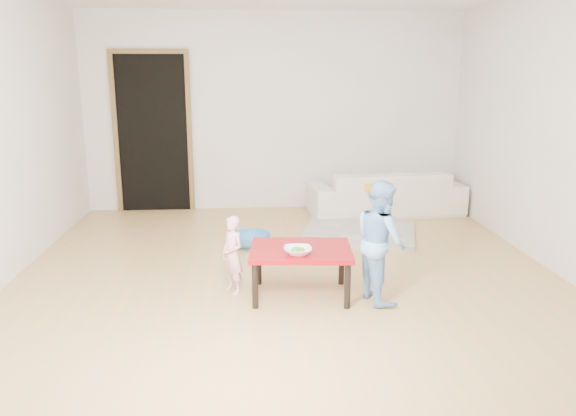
{
  "coord_description": "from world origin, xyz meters",
  "views": [
    {
      "loc": [
        -0.34,
        -5.04,
        1.84
      ],
      "look_at": [
        0.0,
        -0.2,
        0.65
      ],
      "focal_mm": 35.0,
      "sensor_mm": 36.0,
      "label": 1
    }
  ],
  "objects": [
    {
      "name": "cushion",
      "position": [
        1.01,
        1.85,
        0.44
      ],
      "size": [
        0.52,
        0.49,
        0.11
      ],
      "primitive_type": "cube",
      "rotation": [
        0.0,
        0.0,
        -0.34
      ],
      "color": "#FFA51C",
      "rests_on": "sofa"
    },
    {
      "name": "floor",
      "position": [
        0.0,
        0.0,
        0.0
      ],
      "size": [
        5.0,
        5.0,
        0.01
      ],
      "primitive_type": "cube",
      "color": "tan",
      "rests_on": "ground"
    },
    {
      "name": "doorway",
      "position": [
        -1.6,
        2.48,
        1.02
      ],
      "size": [
        1.02,
        0.08,
        2.11
      ],
      "primitive_type": null,
      "color": "brown",
      "rests_on": "back_wall"
    },
    {
      "name": "sofa",
      "position": [
        1.44,
        2.05,
        0.29
      ],
      "size": [
        2.04,
        0.95,
        0.58
      ],
      "primitive_type": "imported",
      "rotation": [
        0.0,
        0.0,
        3.23
      ],
      "color": "beige",
      "rests_on": "floor"
    },
    {
      "name": "child_blue",
      "position": [
        0.71,
        -0.76,
        0.5
      ],
      "size": [
        0.48,
        0.56,
        1.0
      ],
      "primitive_type": "imported",
      "rotation": [
        0.0,
        0.0,
        1.8
      ],
      "color": "#6697EC",
      "rests_on": "floor"
    },
    {
      "name": "right_wall",
      "position": [
        2.5,
        0.0,
        1.3
      ],
      "size": [
        0.02,
        5.0,
        2.6
      ],
      "primitive_type": "cube",
      "color": "silver",
      "rests_on": "floor"
    },
    {
      "name": "left_wall",
      "position": [
        -2.5,
        0.0,
        1.3
      ],
      "size": [
        0.02,
        5.0,
        2.6
      ],
      "primitive_type": "cube",
      "color": "silver",
      "rests_on": "floor"
    },
    {
      "name": "red_table",
      "position": [
        0.08,
        -0.65,
        0.21
      ],
      "size": [
        0.87,
        0.68,
        0.42
      ],
      "primitive_type": null,
      "rotation": [
        0.0,
        0.0,
        -0.07
      ],
      "color": "maroon",
      "rests_on": "floor"
    },
    {
      "name": "child_pink",
      "position": [
        -0.49,
        -0.54,
        0.33
      ],
      "size": [
        0.27,
        0.29,
        0.67
      ],
      "primitive_type": "imported",
      "rotation": [
        0.0,
        0.0,
        -0.96
      ],
      "color": "pink",
      "rests_on": "floor"
    },
    {
      "name": "basin",
      "position": [
        -0.35,
        0.75,
        0.07
      ],
      "size": [
        0.44,
        0.44,
        0.14
      ],
      "primitive_type": "imported",
      "color": "#327FBD",
      "rests_on": "floor"
    },
    {
      "name": "bowl",
      "position": [
        0.04,
        -0.79,
        0.44
      ],
      "size": [
        0.22,
        0.22,
        0.06
      ],
      "primitive_type": "imported",
      "color": "white",
      "rests_on": "red_table"
    },
    {
      "name": "broccoli",
      "position": [
        0.04,
        -0.79,
        0.44
      ],
      "size": [
        0.12,
        0.12,
        0.06
      ],
      "primitive_type": null,
      "color": "#2D5919",
      "rests_on": "red_table"
    },
    {
      "name": "back_wall",
      "position": [
        0.0,
        2.5,
        1.3
      ],
      "size": [
        5.0,
        0.02,
        2.6
      ],
      "primitive_type": "cube",
      "color": "silver",
      "rests_on": "floor"
    },
    {
      "name": "blanket",
      "position": [
        0.9,
        1.06,
        0.03
      ],
      "size": [
        1.46,
        1.32,
        0.06
      ],
      "primitive_type": null,
      "rotation": [
        0.0,
        0.0,
        -0.27
      ],
      "color": "#A9A595",
      "rests_on": "floor"
    }
  ]
}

